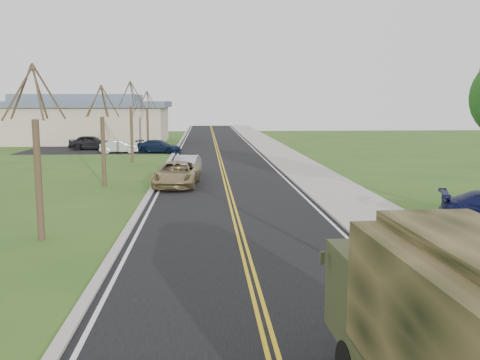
{
  "coord_description": "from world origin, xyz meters",
  "views": [
    {
      "loc": [
        -1.25,
        -8.66,
        4.79
      ],
      "look_at": [
        0.09,
        11.67,
        1.8
      ],
      "focal_mm": 40.0,
      "sensor_mm": 36.0,
      "label": 1
    }
  ],
  "objects": [
    {
      "name": "sidewalk_right",
      "position": [
        5.9,
        40.0,
        0.05
      ],
      "size": [
        3.2,
        120.0,
        0.1
      ],
      "primitive_type": "cube",
      "color": "#9E998E",
      "rests_on": "ground"
    },
    {
      "name": "road",
      "position": [
        0.0,
        40.0,
        0.01
      ],
      "size": [
        8.0,
        120.0,
        0.01
      ],
      "primitive_type": "cube",
      "color": "black",
      "rests_on": "ground"
    },
    {
      "name": "curb_right",
      "position": [
        4.15,
        40.0,
        0.06
      ],
      "size": [
        0.3,
        120.0,
        0.12
      ],
      "primitive_type": "cube",
      "color": "#9E998E",
      "rests_on": "ground"
    },
    {
      "name": "bare_tree_d",
      "position": [
        -7.0,
        46.0,
        2.55
      ],
      "size": [
        1.88,
        2.2,
        5.91
      ],
      "color": "#38281C",
      "rests_on": "ground"
    },
    {
      "name": "commercial_building",
      "position": [
        -15.98,
        55.97,
        2.69
      ],
      "size": [
        25.5,
        21.5,
        5.65
      ],
      "color": "tan",
      "rests_on": "ground"
    },
    {
      "name": "suv_champagne",
      "position": [
        -2.87,
        21.67,
        0.7
      ],
      "size": [
        2.72,
        5.21,
        1.4
      ],
      "primitive_type": "imported",
      "rotation": [
        0.0,
        0.0,
        -0.08
      ],
      "color": "#917F52",
      "rests_on": "ground"
    },
    {
      "name": "lot_car_navy",
      "position": [
        -5.55,
        42.0,
        0.62
      ],
      "size": [
        4.56,
        2.91,
        1.23
      ],
      "primitive_type": "imported",
      "rotation": [
        0.0,
        0.0,
        1.27
      ],
      "color": "#0D1A33",
      "rests_on": "ground"
    },
    {
      "name": "sedan_silver",
      "position": [
        -2.46,
        25.66,
        0.67
      ],
      "size": [
        1.94,
        4.23,
        1.34
      ],
      "primitive_type": "imported",
      "rotation": [
        0.0,
        0.0,
        -0.13
      ],
      "color": "#BABABF",
      "rests_on": "ground"
    },
    {
      "name": "lot_car_dark",
      "position": [
        -12.61,
        45.76,
        0.74
      ],
      "size": [
        4.5,
        2.14,
        1.48
      ],
      "primitive_type": "imported",
      "rotation": [
        0.0,
        0.0,
        1.48
      ],
      "color": "black",
      "rests_on": "ground"
    },
    {
      "name": "bare_tree_c",
      "position": [
        -7.0,
        34.0,
        2.78
      ],
      "size": [
        2.04,
        2.39,
        6.42
      ],
      "color": "#38281C",
      "rests_on": "ground"
    },
    {
      "name": "curb_left",
      "position": [
        -4.15,
        40.0,
        0.05
      ],
      "size": [
        0.3,
        120.0,
        0.1
      ],
      "primitive_type": "cube",
      "color": "#9E998E",
      "rests_on": "ground"
    },
    {
      "name": "bare_tree_a",
      "position": [
        -7.0,
        10.0,
        2.63
      ],
      "size": [
        1.93,
        2.26,
        6.08
      ],
      "color": "#38281C",
      "rests_on": "ground"
    },
    {
      "name": "bare_tree_b",
      "position": [
        -7.0,
        22.0,
        2.48
      ],
      "size": [
        1.83,
        2.14,
        5.73
      ],
      "color": "#38281C",
      "rests_on": "ground"
    },
    {
      "name": "lot_car_silver",
      "position": [
        -9.32,
        42.16,
        0.59
      ],
      "size": [
        3.71,
        1.65,
        1.18
      ],
      "primitive_type": "imported",
      "rotation": [
        0.0,
        0.0,
        1.68
      ],
      "color": "#B4B4B9",
      "rests_on": "ground"
    }
  ]
}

